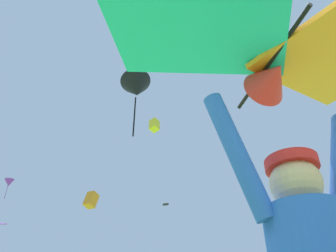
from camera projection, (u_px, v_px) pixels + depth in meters
held_stunt_kite at (275, 44)px, 1.87m from camera, size 2.19×1.18×0.44m
distant_kite_purple_mid_right at (2, 224)px, 28.64m from camera, size 1.11×1.10×0.30m
distant_kite_black_high_left at (136, 88)px, 14.14m from camera, size 1.78×1.92×3.04m
distant_kite_purple_mid_left at (9, 183)px, 31.67m from camera, size 1.17×1.22×1.98m
distant_kite_black_far_center at (166, 204)px, 35.39m from camera, size 0.86×0.86×0.17m
distant_kite_yellow_high_right at (154, 125)px, 28.49m from camera, size 0.94×1.12×1.23m
distant_kite_orange_low_right at (91, 200)px, 14.72m from camera, size 0.69×0.65×0.75m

